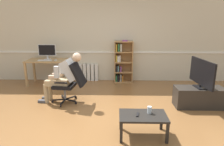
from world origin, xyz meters
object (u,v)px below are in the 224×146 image
at_px(computer_mouse, 56,60).
at_px(bookshelf, 122,62).
at_px(person_seated, 63,76).
at_px(tv_screen, 202,73).
at_px(keyboard, 45,60).
at_px(office_chair, 71,81).
at_px(radiator, 87,72).
at_px(drinking_glass, 149,110).
at_px(computer_desk, 47,63).
at_px(imac_monitor, 47,51).
at_px(spare_remote, 138,114).
at_px(coffee_table, 143,118).
at_px(tv_stand, 199,97).

distance_m(computer_mouse, bookshelf, 2.00).
relative_size(person_seated, tv_screen, 1.24).
height_order(computer_mouse, person_seated, person_seated).
bearing_deg(keyboard, person_seated, -55.16).
bearing_deg(office_chair, computer_mouse, -144.39).
bearing_deg(office_chair, tv_screen, 92.59).
xyz_separation_m(radiator, tv_screen, (2.80, -1.96, 0.51)).
bearing_deg(office_chair, bookshelf, 149.84).
bearing_deg(drinking_glass, keyboard, 135.86).
xyz_separation_m(computer_desk, imac_monitor, (0.00, 0.08, 0.37)).
xyz_separation_m(bookshelf, spare_remote, (0.17, -3.07, -0.25)).
xyz_separation_m(computer_desk, radiator, (1.12, 0.39, -0.37)).
xyz_separation_m(coffee_table, spare_remote, (-0.09, -0.01, 0.06)).
xyz_separation_m(imac_monitor, spare_remote, (2.43, -2.85, -0.63)).
xyz_separation_m(radiator, spare_remote, (1.31, -3.17, 0.11)).
bearing_deg(coffee_table, imac_monitor, 131.48).
relative_size(computer_mouse, bookshelf, 0.08).
xyz_separation_m(imac_monitor, keyboard, (-0.01, -0.22, -0.25)).
bearing_deg(imac_monitor, office_chair, -55.28).
bearing_deg(computer_mouse, bookshelf, 11.89).
bearing_deg(computer_desk, computer_mouse, -21.65).
bearing_deg(tv_stand, person_seated, 176.38).
relative_size(computer_mouse, spare_remote, 0.67).
height_order(computer_desk, radiator, computer_desk).
height_order(computer_desk, imac_monitor, imac_monitor).
bearing_deg(spare_remote, tv_stand, -130.84).
distance_m(tv_stand, coffee_table, 1.85).
height_order(drinking_glass, spare_remote, drinking_glass).
bearing_deg(computer_mouse, computer_desk, 158.35).
distance_m(imac_monitor, drinking_glass, 3.87).
bearing_deg(spare_remote, office_chair, -34.31).
bearing_deg(tv_stand, radiator, 145.04).
relative_size(bookshelf, drinking_glass, 11.22).
distance_m(radiator, office_chair, 1.80).
xyz_separation_m(bookshelf, tv_stand, (1.66, -1.86, -0.41)).
relative_size(computer_desk, computer_mouse, 11.55).
bearing_deg(tv_stand, keyboard, 159.99).
relative_size(imac_monitor, person_seated, 0.45).
bearing_deg(office_chair, radiator, -176.99).
height_order(radiator, spare_remote, radiator).
relative_size(coffee_table, spare_remote, 5.19).
bearing_deg(tv_screen, tv_stand, 90.00).
distance_m(imac_monitor, tv_screen, 4.26).
bearing_deg(office_chair, tv_stand, 92.58).
bearing_deg(bookshelf, keyboard, -169.20).
xyz_separation_m(computer_mouse, bookshelf, (1.96, 0.41, -0.14)).
relative_size(imac_monitor, drinking_glass, 4.54).
bearing_deg(bookshelf, drinking_glass, -82.83).
relative_size(keyboard, person_seated, 0.33).
height_order(person_seated, coffee_table, person_seated).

